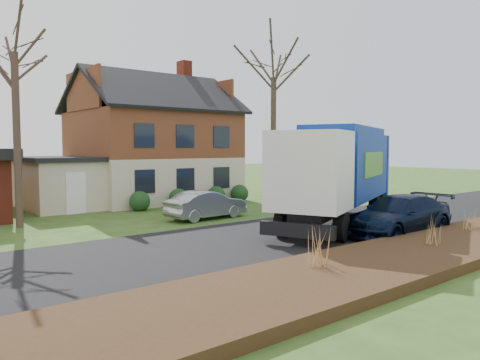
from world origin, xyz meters
TOP-DOWN VIEW (x-y plane):
  - ground at (0.00, 0.00)m, footprint 120.00×120.00m
  - road at (0.00, 0.00)m, footprint 80.00×7.00m
  - mulch_verge at (0.00, -5.30)m, footprint 80.00×3.50m
  - main_house at (1.49, 13.91)m, footprint 12.95×8.95m
  - garbage_truck at (3.40, 0.23)m, footprint 10.15×6.46m
  - silver_sedan at (-0.02, 5.24)m, footprint 4.13×1.70m
  - navy_wagon at (3.37, -2.73)m, footprint 5.23×2.16m
  - tree_front_west at (-7.47, 8.31)m, footprint 3.40×3.40m
  - tree_front_east at (8.55, 9.81)m, footprint 4.06×4.06m
  - tree_back at (2.56, 22.56)m, footprint 3.57×3.57m
  - grass_clump_west at (-3.56, -4.79)m, footprint 0.39×0.32m
  - grass_clump_mid at (1.31, -5.27)m, footprint 0.32×0.26m
  - grass_clump_east at (4.85, -4.74)m, footprint 0.32×0.26m

SIDE VIEW (x-z plane):
  - ground at x=0.00m, z-range 0.00..0.00m
  - road at x=0.00m, z-range 0.00..0.02m
  - mulch_verge at x=0.00m, z-range 0.00..0.30m
  - silver_sedan at x=-0.02m, z-range 0.00..1.33m
  - grass_clump_east at x=4.85m, z-range 0.30..1.10m
  - grass_clump_mid at x=1.31m, z-range 0.30..1.20m
  - navy_wagon at x=3.37m, z-range 0.00..1.51m
  - grass_clump_west at x=-3.56m, z-range 0.30..1.33m
  - garbage_truck at x=3.40m, z-range 0.33..4.58m
  - main_house at x=1.49m, z-range -0.60..8.66m
  - tree_front_west at x=-7.47m, z-range 3.27..13.38m
  - tree_front_east at x=8.55m, z-range 3.53..14.82m
  - tree_back at x=2.56m, z-range 3.77..15.08m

